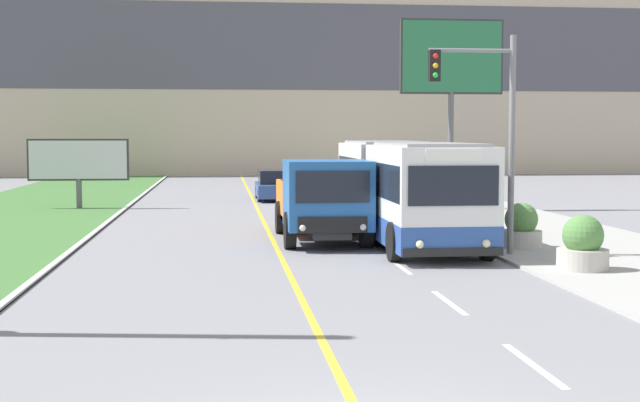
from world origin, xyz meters
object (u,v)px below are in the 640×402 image
object	(u,v)px
city_bus	(405,190)
billboard_small	(78,161)
traffic_light_mast	(487,116)
planter_round_third	(486,214)
billboard_large	(452,65)
planter_round_near	(583,246)
dump_truck	(324,201)
planter_round_second	(521,228)
car_distant	(275,186)

from	to	relation	value
city_bus	billboard_small	size ratio (longest dim) A/B	2.72
traffic_light_mast	planter_round_third	xyz separation A→B (m)	(1.60, 5.27, -3.02)
billboard_large	planter_round_near	bearing A→B (deg)	-94.41
traffic_light_mast	city_bus	bearing A→B (deg)	108.13
planter_round_third	city_bus	bearing A→B (deg)	-156.47
city_bus	dump_truck	size ratio (longest dim) A/B	1.68
planter_round_second	dump_truck	bearing A→B (deg)	158.18
dump_truck	planter_round_near	xyz separation A→B (m)	(5.30, -6.11, -0.61)
car_distant	dump_truck	bearing A→B (deg)	-88.80
city_bus	billboard_small	world-z (taller)	billboard_small
billboard_large	billboard_small	size ratio (longest dim) A/B	1.88
car_distant	billboard_small	world-z (taller)	billboard_small
planter_round_third	planter_round_second	bearing A→B (deg)	-93.11
dump_truck	traffic_light_mast	bearing A→B (deg)	-41.03
traffic_light_mast	car_distant	bearing A→B (deg)	101.48
city_bus	billboard_large	xyz separation A→B (m)	(4.07, 10.14, 4.54)
car_distant	planter_round_third	xyz separation A→B (m)	(5.81, -15.44, -0.06)
city_bus	planter_round_third	size ratio (longest dim) A/B	9.16
planter_round_near	planter_round_second	bearing A→B (deg)	91.04
planter_round_second	planter_round_third	xyz separation A→B (m)	(0.22, 4.02, 0.01)
billboard_small	planter_round_third	xyz separation A→B (m)	(14.44, -11.24, -1.41)
dump_truck	billboard_small	distance (m)	15.96
dump_truck	traffic_light_mast	size ratio (longest dim) A/B	1.20
car_distant	planter_round_near	xyz separation A→B (m)	(5.66, -23.48, -0.06)
city_bus	planter_round_second	size ratio (longest dim) A/B	9.31
city_bus	planter_round_second	xyz separation A→B (m)	(2.69, -2.75, -0.88)
billboard_large	planter_round_second	bearing A→B (deg)	-96.10
car_distant	billboard_small	bearing A→B (deg)	-154.04
dump_truck	car_distant	xyz separation A→B (m)	(-0.37, 17.37, -0.55)
car_distant	billboard_large	size ratio (longest dim) A/B	0.54
billboard_small	car_distant	bearing A→B (deg)	25.96
car_distant	planter_round_second	bearing A→B (deg)	-73.98
planter_round_third	billboard_large	bearing A→B (deg)	82.56
city_bus	car_distant	distance (m)	16.98
city_bus	car_distant	size ratio (longest dim) A/B	2.67
planter_round_second	planter_round_third	size ratio (longest dim) A/B	0.98
city_bus	traffic_light_mast	size ratio (longest dim) A/B	2.01
dump_truck	car_distant	world-z (taller)	dump_truck
billboard_small	planter_round_second	world-z (taller)	billboard_small
traffic_light_mast	billboard_small	bearing A→B (deg)	127.87
billboard_small	planter_round_near	world-z (taller)	billboard_small
billboard_large	planter_round_third	world-z (taller)	billboard_large
traffic_light_mast	planter_round_near	world-z (taller)	traffic_light_mast
billboard_large	planter_round_third	bearing A→B (deg)	-97.44
planter_round_second	traffic_light_mast	bearing A→B (deg)	-137.88
planter_round_third	car_distant	bearing A→B (deg)	110.61
billboard_small	planter_round_third	world-z (taller)	billboard_small
dump_truck	billboard_small	bearing A→B (deg)	124.35
car_distant	planter_round_near	distance (m)	24.15
billboard_large	dump_truck	bearing A→B (deg)	-121.43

